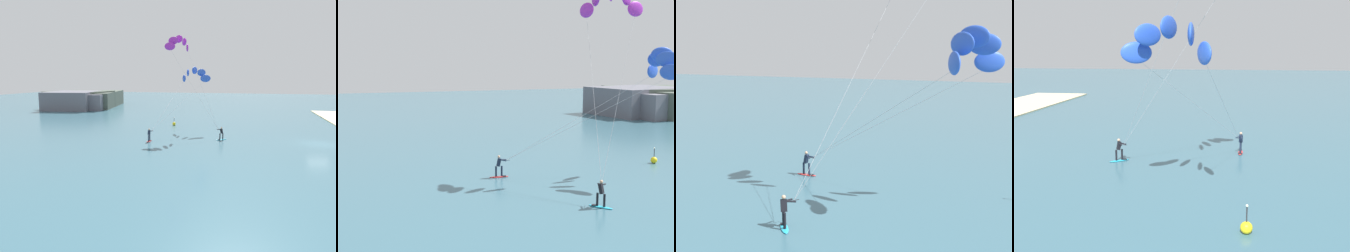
{
  "view_description": "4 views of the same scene",
  "coord_description": "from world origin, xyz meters",
  "views": [
    {
      "loc": [
        -41.49,
        8.28,
        8.15
      ],
      "look_at": [
        -3.18,
        18.42,
        1.98
      ],
      "focal_mm": 33.83,
      "sensor_mm": 36.0,
      "label": 1
    },
    {
      "loc": [
        -14.43,
        -11.0,
        8.65
      ],
      "look_at": [
        -3.9,
        19.16,
        4.11
      ],
      "focal_mm": 48.8,
      "sensor_mm": 36.0,
      "label": 2
    },
    {
      "loc": [
        10.47,
        -5.96,
        8.51
      ],
      "look_at": [
        -0.15,
        18.52,
        4.02
      ],
      "focal_mm": 48.48,
      "sensor_mm": 36.0,
      "label": 3
    },
    {
      "loc": [
        27.13,
        20.27,
        8.22
      ],
      "look_at": [
        -4.99,
        15.93,
        1.83
      ],
      "focal_mm": 43.21,
      "sensor_mm": 36.0,
      "label": 4
    }
  ],
  "objects": [
    {
      "name": "kitesurfer_nearshore",
      "position": [
        3.84,
        18.4,
        12.36
      ],
      "size": [
        7.31,
        9.23,
        14.07
      ],
      "color": "#23ADD1",
      "rests_on": "ground"
    },
    {
      "name": "kitesurfer_mid_water",
      "position": [
        6.88,
        17.13,
        8.16
      ],
      "size": [
        13.45,
        6.56,
        9.68
      ],
      "color": "red",
      "rests_on": "ground"
    },
    {
      "name": "marker_buoy",
      "position": [
        10.11,
        20.87,
        0.3
      ],
      "size": [
        0.56,
        0.56,
        1.38
      ],
      "color": "yellow",
      "rests_on": "ground"
    },
    {
      "name": "distant_headland",
      "position": [
        34.45,
        50.66,
        2.12
      ],
      "size": [
        27.33,
        17.66,
        4.46
      ],
      "color": "slate",
      "rests_on": "ground"
    }
  ]
}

